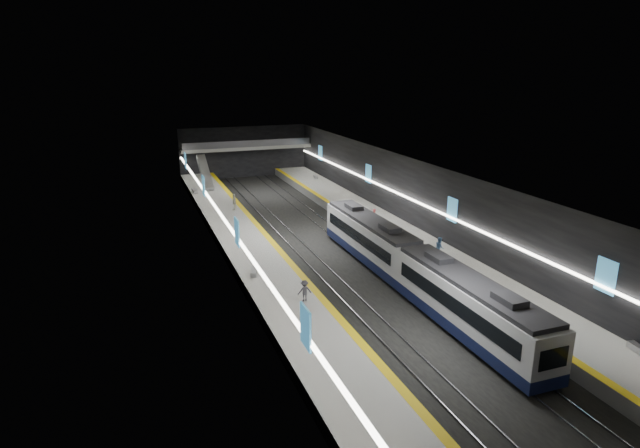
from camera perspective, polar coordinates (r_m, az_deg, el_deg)
name	(u,v)px	position (r m, az deg, el deg)	size (l,w,h in m)	color
ground	(320,242)	(53.95, 0.00, -1.95)	(70.00, 70.00, 0.00)	black
ceiling	(320,164)	(51.97, 0.00, 6.44)	(20.00, 70.00, 0.04)	beige
wall_left	(219,213)	(50.38, -10.74, 1.16)	(0.04, 70.00, 8.00)	black
wall_right	(409,196)	(56.93, 9.51, 3.00)	(0.04, 70.00, 8.00)	black
wall_back	(244,152)	(85.89, -8.12, 7.61)	(20.00, 0.04, 8.00)	black
wall_front	(621,409)	(25.53, 29.48, -16.81)	(20.00, 0.04, 8.00)	black
platform_left	(247,246)	(51.83, -7.81, -2.31)	(5.00, 70.00, 1.00)	slate
tile_surface_left	(247,241)	(51.67, -7.84, -1.78)	(5.00, 70.00, 0.02)	#999994
tactile_strip_left	(269,238)	(52.14, -5.48, -1.51)	(0.60, 70.00, 0.02)	yellow
platform_right	(387,230)	(56.69, 7.14, -0.63)	(5.00, 70.00, 1.00)	slate
tile_surface_right	(387,225)	(56.54, 7.16, -0.13)	(5.00, 70.00, 0.02)	#999994
tactile_strip_right	(368,227)	(55.60, 5.14, -0.35)	(0.60, 70.00, 0.02)	yellow
rails	(320,242)	(53.93, 0.00, -1.89)	(6.52, 70.00, 0.12)	gray
train	(411,265)	(42.33, 9.72, -4.35)	(2.69, 30.04, 3.60)	#10183D
ad_posters	(317,197)	(53.61, -0.37, 2.94)	(19.94, 53.50, 2.20)	#4295C6
cove_light_left	(221,215)	(50.46, -10.51, 0.96)	(0.25, 68.60, 0.12)	white
cove_light_right	(408,198)	(56.88, 9.32, 2.79)	(0.25, 68.60, 0.12)	white
mezzanine_bridge	(247,147)	(83.73, -7.84, 8.11)	(20.00, 3.00, 1.50)	gray
escalator	(205,172)	(76.07, -12.18, 5.41)	(1.20, 8.00, 0.60)	#99999E
bench_left_near	(254,272)	(43.47, -7.07, -5.08)	(0.45, 1.62, 0.40)	#99999E
bench_left_far	(195,191)	(72.53, -13.23, 3.46)	(0.52, 1.88, 0.46)	#99999E
bench_right_near	(640,350)	(37.04, 30.99, -11.48)	(0.46, 1.65, 0.40)	#99999E
bench_right_far	(316,177)	(79.70, -0.46, 5.05)	(0.48, 1.71, 0.42)	#99999E
passenger_right_a	(374,218)	(55.57, 5.83, 0.64)	(0.71, 0.46, 1.94)	#CC4C50
passenger_right_b	(440,247)	(47.68, 12.63, -2.46)	(0.90, 0.70, 1.85)	#456896
passenger_left_a	(234,202)	(62.53, -9.14, 2.31)	(1.12, 0.47, 1.92)	silver
passenger_left_b	(304,291)	(38.22, -1.67, -7.15)	(1.00, 0.58, 1.55)	#434149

